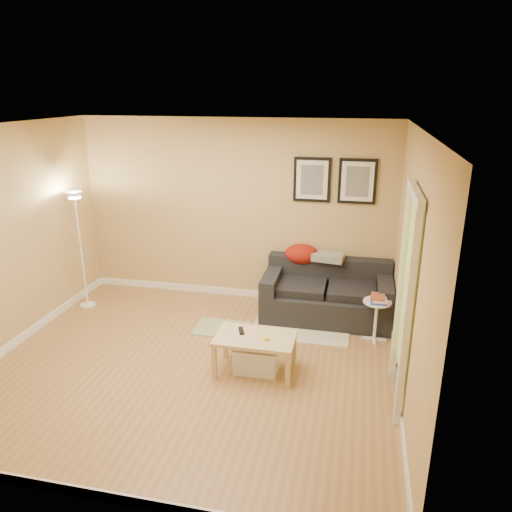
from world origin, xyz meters
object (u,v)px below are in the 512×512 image
(coffee_table, at_px, (255,354))
(side_table, at_px, (376,321))
(floor_lamp, at_px, (82,254))
(sofa, at_px, (327,292))
(storage_bin, at_px, (257,358))
(book_stack, at_px, (378,299))

(coffee_table, distance_m, side_table, 1.65)
(side_table, xyz_separation_m, floor_lamp, (-4.02, 0.15, 0.53))
(sofa, xyz_separation_m, side_table, (0.64, -0.51, -0.11))
(coffee_table, xyz_separation_m, floor_lamp, (-2.72, 1.16, 0.58))
(sofa, xyz_separation_m, coffee_table, (-0.66, -1.53, -0.16))
(storage_bin, relative_size, side_table, 0.93)
(storage_bin, height_order, book_stack, book_stack)
(sofa, xyz_separation_m, storage_bin, (-0.64, -1.50, -0.23))
(storage_bin, distance_m, side_table, 1.62)
(storage_bin, height_order, side_table, side_table)
(coffee_table, relative_size, side_table, 1.65)
(sofa, height_order, storage_bin, sofa)
(side_table, bearing_deg, storage_bin, -142.53)
(storage_bin, bearing_deg, book_stack, 37.01)
(coffee_table, distance_m, book_stack, 1.69)
(sofa, height_order, book_stack, sofa)
(coffee_table, distance_m, storage_bin, 0.07)
(storage_bin, relative_size, book_stack, 1.96)
(coffee_table, height_order, floor_lamp, floor_lamp)
(book_stack, height_order, floor_lamp, floor_lamp)
(coffee_table, bearing_deg, storage_bin, 50.82)
(side_table, relative_size, floor_lamp, 0.31)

